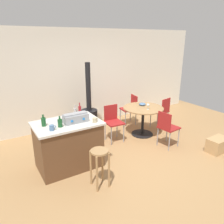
{
  "coord_description": "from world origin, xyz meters",
  "views": [
    {
      "loc": [
        -2.54,
        -3.28,
        2.42
      ],
      "look_at": [
        -0.19,
        0.54,
        0.9
      ],
      "focal_mm": 34.75,
      "sensor_mm": 36.0,
      "label": 1
    }
  ],
  "objects_px": {
    "folding_chair_near": "(162,110)",
    "cup_0": "(95,120)",
    "wooden_stool": "(100,161)",
    "folding_chair_far": "(130,107)",
    "bottle_2": "(60,123)",
    "dining_table": "(143,114)",
    "bottle_3": "(75,112)",
    "serving_bowl": "(142,104)",
    "cup_1": "(52,128)",
    "folding_chair_right": "(167,126)",
    "wine_glass": "(148,105)",
    "kitchen_island": "(68,144)",
    "bottle_1": "(44,122)",
    "wood_stove": "(89,115)",
    "cardboard_box": "(218,145)",
    "toolbox": "(76,118)",
    "folding_chair_left": "(113,120)",
    "bottle_0": "(80,111)"
  },
  "relations": [
    {
      "from": "wine_glass",
      "to": "serving_bowl",
      "type": "xyz_separation_m",
      "value": [
        0.09,
        0.33,
        -0.07
      ]
    },
    {
      "from": "bottle_1",
      "to": "cup_1",
      "type": "relative_size",
      "value": 1.8
    },
    {
      "from": "wooden_stool",
      "to": "bottle_2",
      "type": "xyz_separation_m",
      "value": [
        -0.4,
        0.73,
        0.53
      ]
    },
    {
      "from": "bottle_1",
      "to": "bottle_3",
      "type": "bearing_deg",
      "value": 15.73
    },
    {
      "from": "folding_chair_near",
      "to": "cup_0",
      "type": "bearing_deg",
      "value": -163.09
    },
    {
      "from": "bottle_0",
      "to": "serving_bowl",
      "type": "height_order",
      "value": "bottle_0"
    },
    {
      "from": "dining_table",
      "to": "cup_0",
      "type": "xyz_separation_m",
      "value": [
        -1.74,
        -0.68,
        0.4
      ]
    },
    {
      "from": "wood_stove",
      "to": "bottle_2",
      "type": "bearing_deg",
      "value": -130.68
    },
    {
      "from": "bottle_3",
      "to": "dining_table",
      "type": "bearing_deg",
      "value": 5.11
    },
    {
      "from": "folding_chair_far",
      "to": "serving_bowl",
      "type": "height_order",
      "value": "folding_chair_far"
    },
    {
      "from": "dining_table",
      "to": "folding_chair_near",
      "type": "xyz_separation_m",
      "value": [
        0.73,
        0.07,
        -0.05
      ]
    },
    {
      "from": "wood_stove",
      "to": "wine_glass",
      "type": "xyz_separation_m",
      "value": [
        1.1,
        -1.09,
        0.4
      ]
    },
    {
      "from": "wooden_stool",
      "to": "folding_chair_far",
      "type": "relative_size",
      "value": 0.8
    },
    {
      "from": "dining_table",
      "to": "bottle_3",
      "type": "xyz_separation_m",
      "value": [
        -1.92,
        -0.17,
        0.44
      ]
    },
    {
      "from": "bottle_2",
      "to": "serving_bowl",
      "type": "height_order",
      "value": "bottle_2"
    },
    {
      "from": "bottle_3",
      "to": "serving_bowl",
      "type": "height_order",
      "value": "bottle_3"
    },
    {
      "from": "bottle_2",
      "to": "cup_0",
      "type": "bearing_deg",
      "value": -10.59
    },
    {
      "from": "folding_chair_near",
      "to": "kitchen_island",
      "type": "bearing_deg",
      "value": -170.54
    },
    {
      "from": "folding_chair_right",
      "to": "toolbox",
      "type": "height_order",
      "value": "toolbox"
    },
    {
      "from": "folding_chair_right",
      "to": "bottle_3",
      "type": "relative_size",
      "value": 3.69
    },
    {
      "from": "folding_chair_far",
      "to": "bottle_3",
      "type": "height_order",
      "value": "bottle_3"
    },
    {
      "from": "cardboard_box",
      "to": "folding_chair_far",
      "type": "bearing_deg",
      "value": 105.7
    },
    {
      "from": "cup_0",
      "to": "cardboard_box",
      "type": "xyz_separation_m",
      "value": [
        2.6,
        -0.93,
        -0.82
      ]
    },
    {
      "from": "cup_1",
      "to": "dining_table",
      "type": "bearing_deg",
      "value": 14.1
    },
    {
      "from": "cup_0",
      "to": "cup_1",
      "type": "xyz_separation_m",
      "value": [
        -0.81,
        0.04,
        0.0
      ]
    },
    {
      "from": "toolbox",
      "to": "folding_chair_left",
      "type": "bearing_deg",
      "value": 26.97
    },
    {
      "from": "folding_chair_near",
      "to": "bottle_2",
      "type": "relative_size",
      "value": 4.45
    },
    {
      "from": "serving_bowl",
      "to": "cardboard_box",
      "type": "height_order",
      "value": "serving_bowl"
    },
    {
      "from": "wooden_stool",
      "to": "dining_table",
      "type": "xyz_separation_m",
      "value": [
        1.97,
        1.29,
        0.1
      ]
    },
    {
      "from": "wooden_stool",
      "to": "bottle_1",
      "type": "relative_size",
      "value": 3.15
    },
    {
      "from": "folding_chair_left",
      "to": "serving_bowl",
      "type": "xyz_separation_m",
      "value": [
        0.93,
        0.03,
        0.26
      ]
    },
    {
      "from": "cardboard_box",
      "to": "folding_chair_near",
      "type": "bearing_deg",
      "value": 94.49
    },
    {
      "from": "folding_chair_near",
      "to": "wood_stove",
      "type": "height_order",
      "value": "wood_stove"
    },
    {
      "from": "toolbox",
      "to": "bottle_2",
      "type": "relative_size",
      "value": 2.32
    },
    {
      "from": "bottle_3",
      "to": "bottle_2",
      "type": "bearing_deg",
      "value": -139.31
    },
    {
      "from": "wooden_stool",
      "to": "folding_chair_far",
      "type": "bearing_deg",
      "value": 44.1
    },
    {
      "from": "bottle_3",
      "to": "kitchen_island",
      "type": "bearing_deg",
      "value": -138.64
    },
    {
      "from": "bottle_2",
      "to": "folding_chair_near",
      "type": "bearing_deg",
      "value": 11.53
    },
    {
      "from": "bottle_1",
      "to": "kitchen_island",
      "type": "bearing_deg",
      "value": -6.82
    },
    {
      "from": "folding_chair_right",
      "to": "dining_table",
      "type": "bearing_deg",
      "value": 91.65
    },
    {
      "from": "dining_table",
      "to": "bottle_1",
      "type": "relative_size",
      "value": 4.75
    },
    {
      "from": "toolbox",
      "to": "cup_1",
      "type": "height_order",
      "value": "toolbox"
    },
    {
      "from": "wooden_stool",
      "to": "folding_chair_left",
      "type": "relative_size",
      "value": 0.77
    },
    {
      "from": "wood_stove",
      "to": "bottle_1",
      "type": "bearing_deg",
      "value": -139.56
    },
    {
      "from": "wine_glass",
      "to": "folding_chair_near",
      "type": "bearing_deg",
      "value": 18.62
    },
    {
      "from": "bottle_3",
      "to": "folding_chair_near",
      "type": "bearing_deg",
      "value": 5.28
    },
    {
      "from": "dining_table",
      "to": "wine_glass",
      "type": "xyz_separation_m",
      "value": [
        0.0,
        -0.17,
        0.28
      ]
    },
    {
      "from": "folding_chair_far",
      "to": "cup_0",
      "type": "distance_m",
      "value": 2.48
    },
    {
      "from": "cup_0",
      "to": "folding_chair_right",
      "type": "bearing_deg",
      "value": -5.16
    },
    {
      "from": "wood_stove",
      "to": "wine_glass",
      "type": "bearing_deg",
      "value": -44.91
    }
  ]
}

